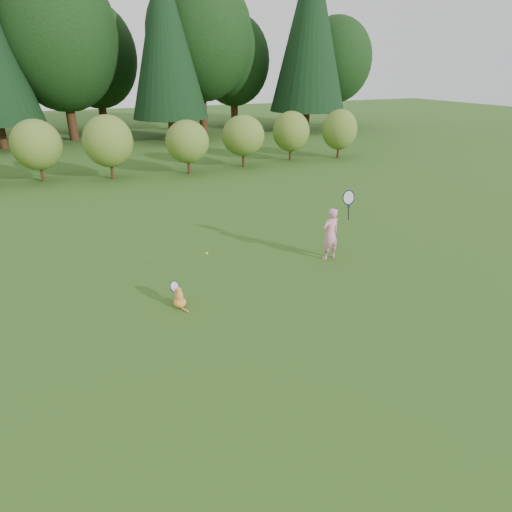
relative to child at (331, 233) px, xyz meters
name	(u,v)px	position (x,y,z in m)	size (l,w,h in m)	color
ground	(262,301)	(-2.54, -1.35, -0.72)	(100.00, 100.00, 0.00)	#2F4F16
shrub_row	(145,144)	(-2.54, 11.65, 0.68)	(28.00, 3.00, 2.80)	#4F6D22
woodland_backdrop	(103,14)	(-2.54, 21.65, 6.78)	(48.00, 10.00, 15.00)	black
child	(331,233)	(0.00, 0.00, 0.00)	(0.78, 0.48, 2.05)	pink
cat	(179,296)	(-4.21, -0.83, -0.49)	(0.32, 0.63, 0.60)	orange
tennis_ball	(207,253)	(-3.31, 0.03, -0.01)	(0.06, 0.06, 0.06)	#CAE21A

